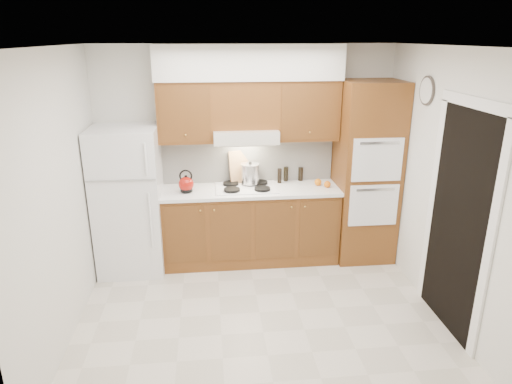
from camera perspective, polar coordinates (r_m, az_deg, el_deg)
floor at (r=4.83m, az=0.43°, el=-14.80°), size 3.60×3.60×0.00m
ceiling at (r=4.01m, az=0.53°, el=17.77°), size 3.60×3.60×0.00m
wall_back at (r=5.68m, az=-1.25°, el=4.86°), size 3.60×0.02×2.60m
wall_left at (r=4.43m, az=-23.35°, el=-0.85°), size 0.02×3.00×2.60m
wall_right at (r=4.79m, az=22.42°, el=0.69°), size 0.02×3.00×2.60m
fridge at (r=5.52m, az=-15.57°, el=-1.03°), size 0.75×0.72×1.72m
base_cabinets at (r=5.67m, az=-0.68°, el=-4.24°), size 2.11×0.60×0.90m
countertop at (r=5.49m, az=-0.68°, el=0.23°), size 2.13×0.62×0.04m
backsplash at (r=5.68m, az=-0.98°, el=4.05°), size 2.11×0.03×0.56m
oven_cabinet at (r=5.72m, az=13.58°, el=2.36°), size 0.70×0.65×2.20m
upper_cab_left at (r=5.39m, az=-8.84°, el=9.86°), size 0.63×0.33×0.70m
upper_cab_right at (r=5.51m, az=6.40°, el=10.16°), size 0.73×0.33×0.70m
range_hood at (r=5.39m, az=-1.33°, el=7.11°), size 0.75×0.45×0.15m
upper_cab_over_hood at (r=5.39m, az=-1.41°, el=10.88°), size 0.75×0.33×0.55m
soffit at (r=5.34m, az=-0.89°, el=15.92°), size 2.13×0.36×0.40m
cooktop at (r=5.50m, az=-1.22°, el=0.54°), size 0.74×0.50×0.01m
doorway at (r=4.58m, az=23.90°, el=-3.66°), size 0.02×0.90×2.10m
wall_clock at (r=5.09m, az=20.59°, el=11.78°), size 0.02×0.30×0.30m
kettle at (r=5.39m, az=-8.73°, el=0.98°), size 0.19×0.19×0.18m
cutting_board at (r=5.65m, az=-1.80°, el=3.12°), size 0.33×0.19×0.41m
stock_pot at (r=5.57m, az=-0.73°, el=2.29°), size 0.28×0.28×0.23m
condiment_a at (r=5.68m, az=2.96°, el=2.04°), size 0.06×0.06×0.18m
condiment_b at (r=5.76m, az=3.76°, el=2.27°), size 0.06×0.06×0.18m
condiment_c at (r=5.80m, az=5.60°, el=2.26°), size 0.06×0.06×0.17m
orange_near at (r=5.58m, az=8.90°, el=0.96°), size 0.10×0.10×0.08m
orange_far at (r=5.64m, az=7.76°, el=1.22°), size 0.10×0.10×0.09m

